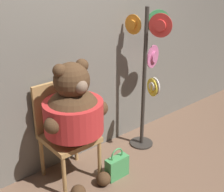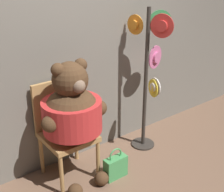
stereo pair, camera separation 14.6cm
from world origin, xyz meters
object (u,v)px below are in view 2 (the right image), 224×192
hat_display_rack (151,68)px  handbag_on_ground (116,167)px  teddy_bear (72,112)px  chair (63,127)px

hat_display_rack → handbag_on_ground: 1.14m
teddy_bear → hat_display_rack: (1.03, 0.03, 0.23)m
hat_display_rack → handbag_on_ground: bearing=-159.5°
teddy_bear → hat_display_rack: size_ratio=0.77×
chair → handbag_on_ground: 0.68m
teddy_bear → hat_display_rack: 1.06m
teddy_bear → handbag_on_ground: bearing=-34.3°
hat_display_rack → handbag_on_ground: (-0.69, -0.26, -0.87)m
handbag_on_ground → teddy_bear: bearing=145.7°
chair → handbag_on_ground: size_ratio=2.89×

